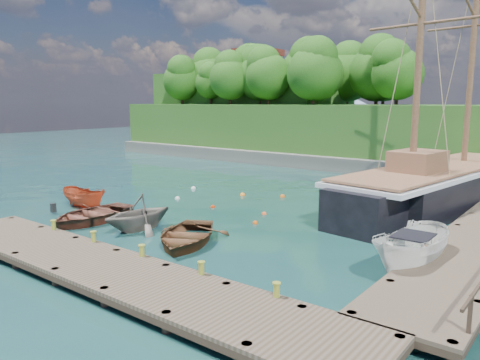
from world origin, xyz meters
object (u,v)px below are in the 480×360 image
(rowboat_1, at_px, (139,230))
(schooner, at_px, (438,189))
(cabin_boat_white, at_px, (411,272))
(rowboat_0, at_px, (92,222))
(motorboat_orange, at_px, (85,208))
(rowboat_2, at_px, (186,244))

(rowboat_1, bearing_deg, schooner, 62.28)
(rowboat_1, xyz_separation_m, schooner, (10.24, 14.81, 1.05))
(cabin_boat_white, bearing_deg, rowboat_1, -163.95)
(rowboat_0, distance_m, motorboat_orange, 3.58)
(motorboat_orange, xyz_separation_m, schooner, (16.58, 13.58, 1.05))
(rowboat_2, bearing_deg, rowboat_1, 147.59)
(cabin_boat_white, bearing_deg, rowboat_0, -164.28)
(rowboat_2, relative_size, cabin_boat_white, 0.98)
(rowboat_0, height_order, rowboat_2, rowboat_0)
(motorboat_orange, height_order, schooner, schooner)
(rowboat_1, distance_m, motorboat_orange, 6.46)
(rowboat_0, relative_size, rowboat_1, 1.36)
(rowboat_2, height_order, cabin_boat_white, cabin_boat_white)
(motorboat_orange, bearing_deg, rowboat_2, -98.58)
(motorboat_orange, bearing_deg, schooner, -50.79)
(cabin_boat_white, xyz_separation_m, schooner, (-2.44, 12.46, 1.05))
(schooner, bearing_deg, rowboat_1, -116.30)
(rowboat_0, xyz_separation_m, rowboat_2, (6.71, 0.25, 0.00))
(cabin_boat_white, bearing_deg, schooner, 106.66)
(schooner, bearing_deg, cabin_boat_white, -70.54)
(cabin_boat_white, height_order, schooner, schooner)
(motorboat_orange, xyz_separation_m, cabin_boat_white, (19.02, 1.12, 0.00))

